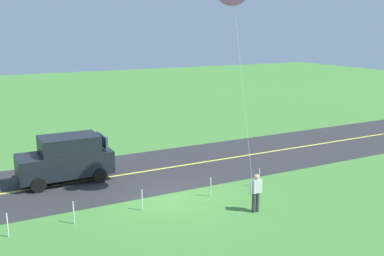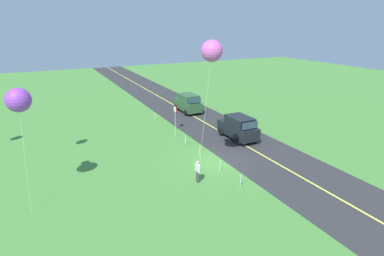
{
  "view_description": "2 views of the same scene",
  "coord_description": "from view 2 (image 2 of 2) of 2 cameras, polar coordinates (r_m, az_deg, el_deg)",
  "views": [
    {
      "loc": [
        7.85,
        16.81,
        7.27
      ],
      "look_at": [
        -0.8,
        0.49,
        3.16
      ],
      "focal_mm": 41.99,
      "sensor_mm": 36.0,
      "label": 1
    },
    {
      "loc": [
        -19.52,
        11.95,
        10.5
      ],
      "look_at": [
        -0.31,
        2.39,
        3.24
      ],
      "focal_mm": 29.21,
      "sensor_mm": 36.0,
      "label": 2
    }
  ],
  "objects": [
    {
      "name": "asphalt_road",
      "position": [
        27.31,
        11.83,
        -4.35
      ],
      "size": [
        120.0,
        7.0,
        0.0
      ],
      "primitive_type": "cube",
      "color": "#2D2D30",
      "rests_on": "ground"
    },
    {
      "name": "fence_post_1",
      "position": [
        23.41,
        5.17,
        -6.83
      ],
      "size": [
        0.05,
        0.05,
        0.9
      ],
      "primitive_type": "cylinder",
      "color": "silver",
      "rests_on": "ground"
    },
    {
      "name": "car_parked_east_near",
      "position": [
        38.45,
        -0.74,
        4.61
      ],
      "size": [
        4.4,
        2.12,
        2.24
      ],
      "color": "#2D5633",
      "rests_on": "ground"
    },
    {
      "name": "fence_post_4",
      "position": [
        30.27,
        -3.07,
        -0.74
      ],
      "size": [
        0.05,
        0.05,
        0.9
      ],
      "primitive_type": "cylinder",
      "color": "silver",
      "rests_on": "ground"
    },
    {
      "name": "kite_red_low",
      "position": [
        20.5,
        3.54,
        13.89
      ],
      "size": [
        1.9,
        1.93,
        9.5
      ],
      "color": "silver",
      "rests_on": "ground"
    },
    {
      "name": "fence_post_3",
      "position": [
        28.27,
        -1.18,
        -2.15
      ],
      "size": [
        0.05,
        0.05,
        0.9
      ],
      "primitive_type": "cylinder",
      "color": "silver",
      "rests_on": "ground"
    },
    {
      "name": "road_centre_stripe",
      "position": [
        27.3,
        11.83,
        -4.34
      ],
      "size": [
        120.0,
        0.16,
        0.0
      ],
      "primitive_type": "cube",
      "color": "#E5E04C",
      "rests_on": "asphalt_road"
    },
    {
      "name": "person_adult_near",
      "position": [
        21.6,
        1.05,
        -7.81
      ],
      "size": [
        0.58,
        0.22,
        1.6
      ],
      "rotation": [
        0.0,
        0.0,
        2.08
      ],
      "color": "#3F3F47",
      "rests_on": "ground"
    },
    {
      "name": "stop_sign",
      "position": [
        31.74,
        -3.09,
        2.75
      ],
      "size": [
        0.76,
        0.08,
        2.56
      ],
      "color": "gray",
      "rests_on": "ground"
    },
    {
      "name": "ground_plane",
      "position": [
        25.2,
        4.58,
        -6.13
      ],
      "size": [
        120.0,
        120.0,
        0.1
      ],
      "primitive_type": "cube",
      "color": "#478438"
    },
    {
      "name": "car_suv_foreground",
      "position": [
        29.71,
        8.46,
        0.14
      ],
      "size": [
        4.4,
        2.12,
        2.24
      ],
      "color": "black",
      "rests_on": "ground"
    },
    {
      "name": "fence_post_5",
      "position": [
        35.24,
        -6.72,
        1.98
      ],
      "size": [
        0.05,
        0.05,
        0.9
      ],
      "primitive_type": "cylinder",
      "color": "silver",
      "rests_on": "ground"
    },
    {
      "name": "fence_post_0",
      "position": [
        21.47,
        8.87,
        -9.47
      ],
      "size": [
        0.05,
        0.05,
        0.9
      ],
      "primitive_type": "cylinder",
      "color": "silver",
      "rests_on": "ground"
    },
    {
      "name": "kite_pink_drift",
      "position": [
        20.25,
        -29.13,
        4.52
      ],
      "size": [
        2.77,
        1.4,
        7.07
      ],
      "color": "silver",
      "rests_on": "ground"
    },
    {
      "name": "fence_post_2",
      "position": [
        25.96,
        1.45,
        -4.1
      ],
      "size": [
        0.05,
        0.05,
        0.9
      ],
      "primitive_type": "cylinder",
      "color": "silver",
      "rests_on": "ground"
    }
  ]
}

